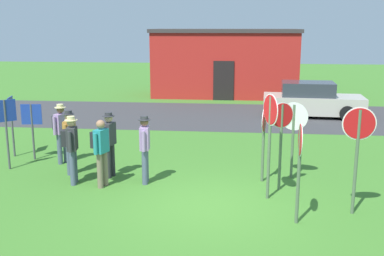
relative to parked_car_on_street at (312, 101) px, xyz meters
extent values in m
plane|color=#3D7528|center=(-3.90, -10.89, -0.69)|extent=(80.00, 80.00, 0.00)
cube|color=#38383A|center=(-3.90, -0.37, -0.68)|extent=(60.00, 6.40, 0.01)
cube|color=#B2231E|center=(-4.03, 5.82, 1.08)|extent=(7.96, 3.56, 3.54)
cube|color=#383333|center=(-4.03, 5.82, 2.96)|extent=(8.16, 3.76, 0.20)
cube|color=black|center=(-4.03, 4.01, 0.36)|extent=(1.10, 0.08, 2.10)
cube|color=#B7B2A3|center=(0.06, 0.00, -0.16)|extent=(4.40, 2.05, 0.76)
cube|color=#2D333D|center=(-0.19, 0.01, 0.52)|extent=(2.32, 1.66, 0.60)
cylinder|color=black|center=(1.44, 0.82, -0.37)|extent=(0.65, 0.26, 0.64)
cylinder|color=black|center=(1.34, -0.98, -0.37)|extent=(0.65, 0.26, 0.64)
cylinder|color=black|center=(-1.22, 0.97, -0.37)|extent=(0.65, 0.26, 0.64)
cylinder|color=black|center=(-1.32, -0.82, -0.37)|extent=(0.65, 0.26, 0.64)
cylinder|color=#51664C|center=(-2.17, -9.61, 0.36)|extent=(0.09, 0.09, 2.10)
cylinder|color=white|center=(-2.17, -9.61, 1.16)|extent=(0.56, 0.29, 0.62)
cylinder|color=red|center=(-2.17, -9.62, 1.16)|extent=(0.52, 0.27, 0.58)
cylinder|color=#51664C|center=(-1.98, -11.56, 0.32)|extent=(0.07, 0.07, 2.01)
cylinder|color=white|center=(-1.98, -11.56, 1.05)|extent=(0.03, 0.66, 0.66)
cylinder|color=red|center=(-1.99, -11.56, 1.05)|extent=(0.03, 0.61, 0.61)
cylinder|color=#51664C|center=(-2.56, -9.05, 0.25)|extent=(0.08, 0.08, 1.88)
cylinder|color=white|center=(-2.56, -9.05, 0.92)|extent=(0.14, 0.63, 0.64)
cylinder|color=red|center=(-2.55, -9.05, 0.92)|extent=(0.13, 0.58, 0.59)
cylinder|color=#51664C|center=(-1.78, -8.68, 0.29)|extent=(0.09, 0.09, 1.95)
cylinder|color=white|center=(-1.78, -8.68, 0.96)|extent=(0.69, 0.27, 0.73)
cylinder|color=red|center=(-1.78, -8.67, 0.96)|extent=(0.64, 0.25, 0.67)
cylinder|color=#51664C|center=(-0.74, -10.94, 0.43)|extent=(0.07, 0.07, 2.25)
cylinder|color=white|center=(-0.74, -10.94, 1.27)|extent=(0.69, 0.01, 0.69)
cylinder|color=red|center=(-0.74, -10.95, 1.27)|extent=(0.64, 0.02, 0.64)
cylinder|color=#51664C|center=(-2.49, -10.24, 0.50)|extent=(0.09, 0.09, 2.38)
cylinder|color=white|center=(-2.49, -10.24, 1.40)|extent=(0.28, 0.67, 0.71)
cylinder|color=red|center=(-2.50, -10.25, 1.40)|extent=(0.26, 0.62, 0.66)
cylinder|color=#4C5670|center=(-7.64, -8.84, -0.25)|extent=(0.14, 0.14, 0.88)
cylinder|color=#4C5670|center=(-7.65, -9.06, -0.25)|extent=(0.14, 0.14, 0.88)
cube|color=#B27533|center=(-7.65, -8.95, 0.48)|extent=(0.24, 0.37, 0.58)
cylinder|color=#B27533|center=(-7.63, -8.71, 0.46)|extent=(0.09, 0.09, 0.52)
cylinder|color=#B27533|center=(-7.66, -9.19, 0.46)|extent=(0.09, 0.09, 0.52)
sphere|color=tan|center=(-7.65, -8.95, 0.90)|extent=(0.21, 0.21, 0.21)
cylinder|color=#333338|center=(-7.65, -8.95, 0.95)|extent=(0.32, 0.31, 0.02)
cylinder|color=#333338|center=(-7.65, -8.95, 1.00)|extent=(0.19, 0.19, 0.09)
cylinder|color=#2D2D33|center=(-6.50, -9.00, -0.25)|extent=(0.14, 0.14, 0.88)
cylinder|color=#2D2D33|center=(-6.55, -9.22, -0.25)|extent=(0.14, 0.14, 0.88)
cube|color=#333338|center=(-6.52, -9.11, 0.48)|extent=(0.30, 0.40, 0.58)
cylinder|color=#333338|center=(-6.47, -8.88, 0.46)|extent=(0.09, 0.09, 0.52)
cylinder|color=#333338|center=(-6.58, -9.34, 0.46)|extent=(0.09, 0.09, 0.52)
sphere|color=tan|center=(-6.52, -9.11, 0.90)|extent=(0.21, 0.21, 0.21)
cylinder|color=#333338|center=(-6.52, -9.11, 0.95)|extent=(0.32, 0.31, 0.02)
cylinder|color=#333338|center=(-6.52, -9.11, 1.00)|extent=(0.19, 0.19, 0.09)
cube|color=#232328|center=(-6.69, -9.07, 0.50)|extent=(0.20, 0.29, 0.40)
cylinder|color=#7A6B56|center=(-6.47, -9.76, -0.25)|extent=(0.14, 0.14, 0.88)
cylinder|color=#7A6B56|center=(-6.54, -9.97, -0.25)|extent=(0.14, 0.14, 0.88)
cube|color=teal|center=(-6.50, -9.86, 0.48)|extent=(0.32, 0.41, 0.58)
cylinder|color=teal|center=(-6.43, -9.64, 0.46)|extent=(0.09, 0.09, 0.52)
cylinder|color=teal|center=(-6.58, -10.09, 0.46)|extent=(0.09, 0.09, 0.52)
sphere|color=#9E7051|center=(-6.50, -9.86, 0.90)|extent=(0.21, 0.21, 0.21)
cube|color=#232328|center=(-6.67, -9.81, 0.50)|extent=(0.21, 0.29, 0.40)
cylinder|color=#4C5670|center=(-5.52, -9.38, -0.25)|extent=(0.14, 0.14, 0.88)
cylinder|color=#4C5670|center=(-5.50, -9.60, -0.25)|extent=(0.14, 0.14, 0.88)
cube|color=#9E7AB2|center=(-5.51, -9.49, 0.48)|extent=(0.24, 0.37, 0.58)
cylinder|color=#9E7AB2|center=(-5.52, -9.25, 0.46)|extent=(0.09, 0.09, 0.52)
cylinder|color=#9E7AB2|center=(-5.49, -9.73, 0.46)|extent=(0.09, 0.09, 0.52)
sphere|color=brown|center=(-5.51, -9.49, 0.90)|extent=(0.21, 0.21, 0.21)
cylinder|color=#333338|center=(-5.51, -9.49, 0.95)|extent=(0.31, 0.31, 0.02)
cylinder|color=#333338|center=(-5.51, -9.49, 1.00)|extent=(0.19, 0.19, 0.09)
cylinder|color=#4C5670|center=(-8.19, -7.94, -0.25)|extent=(0.14, 0.14, 0.88)
cylinder|color=#4C5670|center=(-8.29, -8.13, -0.25)|extent=(0.14, 0.14, 0.88)
cube|color=#9E7AB2|center=(-8.24, -8.03, 0.48)|extent=(0.36, 0.42, 0.58)
cylinder|color=#9E7AB2|center=(-8.12, -7.82, 0.46)|extent=(0.09, 0.09, 0.52)
cylinder|color=#9E7AB2|center=(-8.35, -8.24, 0.46)|extent=(0.09, 0.09, 0.52)
sphere|color=brown|center=(-8.24, -8.03, 0.90)|extent=(0.21, 0.21, 0.21)
cylinder|color=beige|center=(-8.24, -8.03, 0.95)|extent=(0.31, 0.32, 0.02)
cylinder|color=beige|center=(-8.24, -8.03, 1.00)|extent=(0.19, 0.19, 0.09)
cube|color=#232328|center=(-8.39, -7.95, 0.50)|extent=(0.25, 0.30, 0.40)
cylinder|color=#4C5670|center=(-7.31, -9.62, -0.25)|extent=(0.14, 0.14, 0.88)
cylinder|color=#4C5670|center=(-7.27, -9.84, -0.25)|extent=(0.14, 0.14, 0.88)
cube|color=#333338|center=(-7.29, -9.73, 0.48)|extent=(0.27, 0.39, 0.58)
cylinder|color=#333338|center=(-7.32, -9.49, 0.46)|extent=(0.09, 0.09, 0.52)
cylinder|color=#333338|center=(-7.26, -9.97, 0.46)|extent=(0.09, 0.09, 0.52)
sphere|color=tan|center=(-7.29, -9.73, 0.90)|extent=(0.21, 0.21, 0.21)
cylinder|color=beige|center=(-7.29, -9.73, 0.95)|extent=(0.32, 0.31, 0.02)
cylinder|color=beige|center=(-7.29, -9.73, 1.00)|extent=(0.19, 0.19, 0.09)
cube|color=#232328|center=(-7.46, -9.75, 0.50)|extent=(0.18, 0.28, 0.40)
cylinder|color=#4C4C51|center=(-9.51, -8.74, 0.29)|extent=(0.06, 0.06, 1.95)
cube|color=#1E389E|center=(-9.51, -8.74, 0.96)|extent=(0.45, 0.44, 0.60)
cylinder|color=#4C4C51|center=(-9.23, -7.76, 0.15)|extent=(0.06, 0.06, 1.67)
cube|color=#1E389E|center=(-9.23, -7.76, 0.69)|extent=(0.60, 0.10, 0.60)
cylinder|color=#4C4C51|center=(-9.99, -7.50, 0.23)|extent=(0.06, 0.06, 1.83)
cube|color=#1E389E|center=(-9.99, -7.50, 0.84)|extent=(0.17, 0.59, 0.60)
camera|label=1|loc=(-3.20, -20.36, 3.21)|focal=42.82mm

